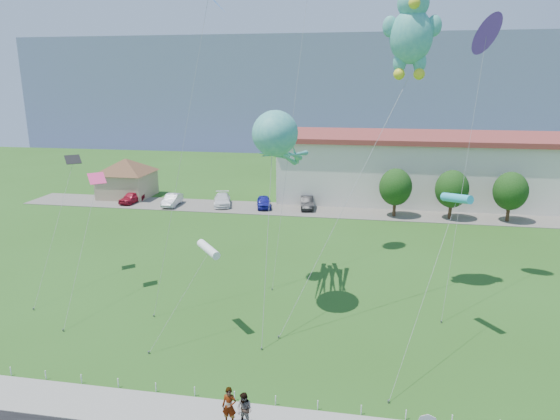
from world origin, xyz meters
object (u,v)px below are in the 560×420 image
object	(u,v)px
parked_car_black	(307,203)
teddy_bear_kite	(412,29)
warehouse	(524,169)
parked_car_blue	(264,202)
octopus_kite	(279,143)
pedestrian_left	(229,406)
parked_car_white	(222,200)
parked_car_red	(132,197)
parked_car_silver	(172,200)
pedestrian_right	(244,410)
pavilion	(126,174)

from	to	relation	value
parked_car_black	teddy_bear_kite	bearing A→B (deg)	-75.55
warehouse	teddy_bear_kite	size ratio (longest dim) A/B	2.92
parked_car_blue	octopus_kite	distance (m)	27.91
warehouse	pedestrian_left	xyz separation A→B (m)	(-24.75, -47.08, -3.13)
parked_car_white	parked_car_blue	size ratio (longest dim) A/B	1.19
teddy_bear_kite	warehouse	bearing A→B (deg)	61.04
parked_car_red	octopus_kite	size ratio (longest dim) A/B	0.30
teddy_bear_kite	parked_car_blue	bearing A→B (deg)	123.82
parked_car_blue	parked_car_black	distance (m)	5.16
parked_car_blue	octopus_kite	bearing A→B (deg)	-89.39
pedestrian_left	octopus_kite	size ratio (longest dim) A/B	0.14
octopus_kite	teddy_bear_kite	size ratio (longest dim) A/B	0.63
parked_car_black	octopus_kite	distance (m)	27.64
parked_car_red	parked_car_silver	bearing A→B (deg)	3.13
warehouse	parked_car_blue	bearing A→B (deg)	-164.33
pedestrian_right	octopus_kite	xyz separation A→B (m)	(-0.82, 13.16, 10.11)
warehouse	pedestrian_left	world-z (taller)	warehouse
parked_car_silver	pedestrian_right	bearing A→B (deg)	-66.57
parked_car_silver	pavilion	bearing A→B (deg)	151.43
warehouse	parked_car_silver	distance (m)	43.60
parked_car_red	parked_car_silver	xyz separation A→B (m)	(5.52, -0.49, 0.03)
teddy_bear_kite	pedestrian_left	bearing A→B (deg)	-115.42
pedestrian_right	parked_car_black	bearing A→B (deg)	115.35
parked_car_silver	parked_car_white	distance (m)	6.08
pedestrian_left	pedestrian_right	size ratio (longest dim) A/B	1.12
parked_car_red	parked_car_white	size ratio (longest dim) A/B	0.83
pedestrian_left	teddy_bear_kite	size ratio (longest dim) A/B	0.09
pedestrian_left	pavilion	bearing A→B (deg)	122.72
parked_car_white	parked_car_black	xyz separation A→B (m)	(10.35, 0.31, 0.01)
parked_car_red	parked_car_black	distance (m)	21.87
pedestrian_right	parked_car_silver	xyz separation A→B (m)	(-18.32, 37.38, -0.14)
pavilion	pedestrian_left	distance (m)	48.27
pedestrian_right	teddy_bear_kite	xyz separation A→B (m)	(7.30, 16.79, 17.17)
pavilion	pedestrian_left	bearing A→B (deg)	-58.42
pavilion	parked_car_blue	size ratio (longest dim) A/B	2.29
pedestrian_left	pedestrian_right	bearing A→B (deg)	1.46
parked_car_red	parked_car_white	xyz separation A→B (m)	(11.50, 0.62, 0.02)
octopus_kite	pavilion	bearing A→B (deg)	131.97
parked_car_blue	octopus_kite	xyz separation A→B (m)	(6.31, -25.17, 10.26)
octopus_kite	parked_car_blue	bearing A→B (deg)	104.07
warehouse	octopus_kite	xyz separation A→B (m)	(-24.88, -33.92, 6.88)
parked_car_silver	parked_car_white	size ratio (longest dim) A/B	0.89
pedestrian_right	parked_car_blue	size ratio (longest dim) A/B	0.40
parked_car_silver	warehouse	bearing A→B (deg)	10.21
parked_car_red	teddy_bear_kite	size ratio (longest dim) A/B	0.19
pedestrian_left	teddy_bear_kite	xyz separation A→B (m)	(7.98, 16.80, 17.07)
warehouse	parked_car_black	size ratio (longest dim) A/B	14.35
teddy_bear_kite	parked_car_silver	bearing A→B (deg)	141.21
pedestrian_right	parked_car_silver	size ratio (longest dim) A/B	0.37
pedestrian_right	parked_car_red	distance (m)	44.75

